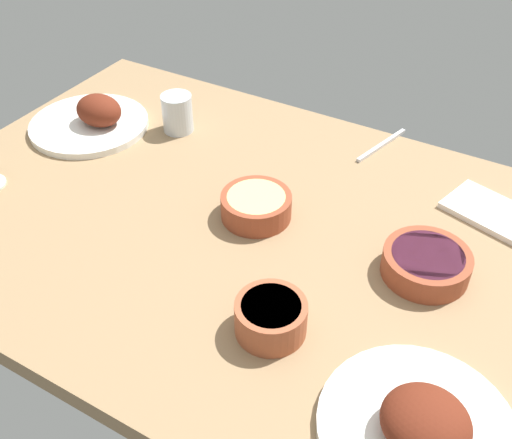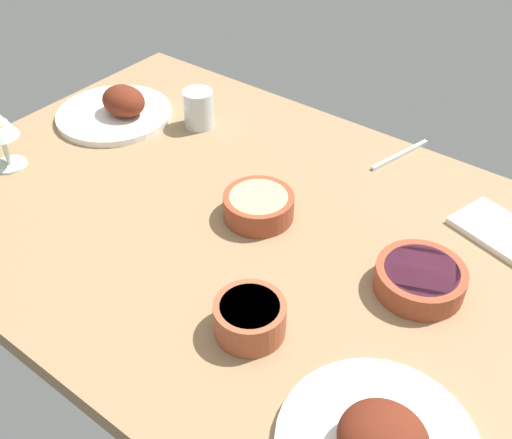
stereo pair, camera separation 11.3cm
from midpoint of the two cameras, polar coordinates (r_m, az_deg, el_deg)
dining_table at (r=115.73cm, az=2.80°, el=-1.64°), size 140.00×90.00×4.00cm
plate_center_main at (r=149.18cm, az=-10.84°, el=10.12°), size 27.65×27.65×8.49cm
bowl_cream at (r=94.39cm, az=2.89°, el=-9.38°), size 11.39×11.39×5.82cm
bowl_potatoes at (r=115.40cm, az=3.05°, el=1.24°), size 13.68×13.68×4.88cm
bowl_onions at (r=106.17cm, az=18.26°, el=-5.44°), size 15.17×15.17×4.59cm
water_tumbler at (r=142.82cm, az=-3.18°, el=10.36°), size 7.10×7.10×8.88cm
folded_napkin at (r=123.56cm, az=24.83°, el=-1.29°), size 20.21×15.65×1.20cm
fork_loose at (r=138.56cm, az=15.77°, el=5.83°), size 5.30×17.23×0.80cm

